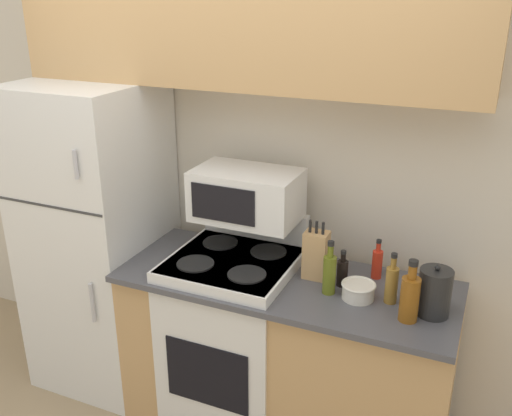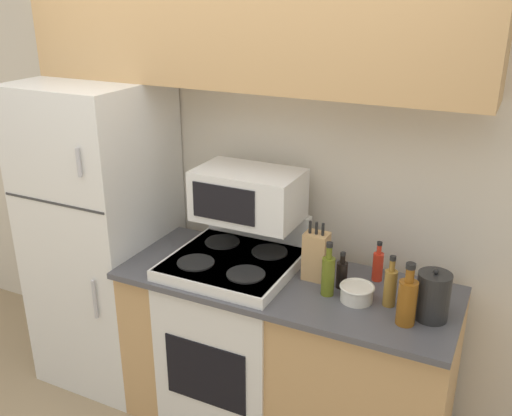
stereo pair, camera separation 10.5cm
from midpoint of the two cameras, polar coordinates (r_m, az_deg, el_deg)
The scene contains 14 objects.
wall_back at distance 3.09m, azimuth 1.44°, elevation 3.82°, with size 8.00×0.05×2.55m.
lower_cabinets at distance 3.01m, azimuth 3.94°, elevation -14.49°, with size 1.63×0.64×0.89m.
refrigerator at distance 3.36m, azimuth -14.12°, elevation -2.69°, with size 0.67×0.70×1.75m.
upper_cabinets at distance 2.78m, azimuth -0.14°, elevation 19.08°, with size 2.30×0.33×0.69m.
stove at distance 3.08m, azimuth -1.11°, elevation -12.64°, with size 0.61×0.63×1.11m.
microwave at distance 2.83m, azimuth 0.28°, elevation 1.32°, with size 0.52×0.33×0.25m.
knife_block at distance 2.74m, azimuth 7.12°, elevation -4.77°, with size 0.11×0.09×0.30m.
bowl at distance 2.62m, azimuth 11.20°, elevation -8.30°, with size 0.16×0.16×0.08m.
bottle_soy_sauce at distance 2.70m, azimuth 9.70°, elevation -6.50°, with size 0.05×0.05×0.18m.
bottle_whiskey at distance 2.47m, azimuth 16.07°, elevation -8.88°, with size 0.08×0.08×0.28m.
bottle_vinegar at distance 2.59m, azimuth 14.43°, elevation -7.59°, with size 0.06×0.06×0.24m.
bottle_hot_sauce at distance 2.79m, azimuth 13.15°, elevation -5.60°, with size 0.05×0.05×0.20m.
bottle_olive_oil at distance 2.62m, azimuth 8.38°, elevation -6.60°, with size 0.06×0.06×0.26m.
kettle at distance 2.54m, azimuth 18.42°, elevation -8.38°, with size 0.14×0.14×0.23m.
Camera 2 is at (1.27, -1.95, 2.21)m, focal length 40.00 mm.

